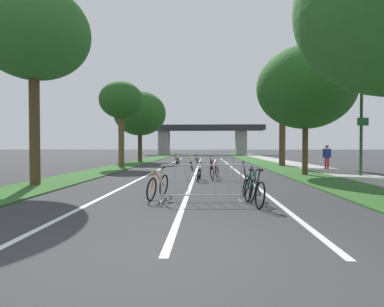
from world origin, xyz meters
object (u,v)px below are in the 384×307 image
at_px(tree_right_pine_far, 283,93).
at_px(crowd_barrier_fourth, 184,159).
at_px(bicycle_teal_2, 249,186).
at_px(crowd_barrier_third, 206,162).
at_px(bicycle_black_6, 254,191).
at_px(bicycle_orange_5, 158,186).
at_px(bicycle_white_7, 177,161).
at_px(bicycle_blue_1, 245,173).
at_px(bicycle_green_3, 211,165).
at_px(tree_left_oak_mid, 140,114).
at_px(bicycle_red_8, 214,171).
at_px(tree_left_maple_mid, 34,33).
at_px(crowd_barrier_nearest, 201,183).
at_px(bicycle_silver_9, 200,173).
at_px(bicycle_purple_4, 197,160).
at_px(crowd_barrier_second, 209,169).
at_px(pedestrian_waiting, 327,155).
at_px(bicycle_yellow_10, 191,165).
at_px(lamppost_with_sign, 361,114).
at_px(tree_right_oak_near, 306,88).
at_px(tree_left_cypress_far, 121,101).
at_px(bicycle_yellow_0, 178,160).

xyz_separation_m(tree_right_pine_far, crowd_barrier_fourth, (-7.86, 1.42, -5.19)).
bearing_deg(bicycle_teal_2, crowd_barrier_third, -86.39).
relative_size(crowd_barrier_third, bicycle_black_6, 1.34).
xyz_separation_m(bicycle_orange_5, bicycle_white_7, (-0.92, 16.45, -0.02)).
distance_m(bicycle_blue_1, bicycle_green_3, 5.88).
distance_m(tree_left_oak_mid, bicycle_red_8, 18.00).
bearing_deg(bicycle_orange_5, tree_left_maple_mid, -14.84).
height_order(tree_right_pine_far, crowd_barrier_nearest, tree_right_pine_far).
height_order(crowd_barrier_nearest, bicycle_silver_9, crowd_barrier_nearest).
bearing_deg(bicycle_white_7, bicycle_teal_2, -77.32).
height_order(tree_left_maple_mid, bicycle_red_8, tree_left_maple_mid).
relative_size(bicycle_purple_4, bicycle_white_7, 1.02).
height_order(crowd_barrier_second, bicycle_silver_9, crowd_barrier_second).
height_order(bicycle_red_8, pedestrian_waiting, pedestrian_waiting).
height_order(tree_left_oak_mid, tree_right_pine_far, tree_right_pine_far).
xyz_separation_m(bicycle_black_6, bicycle_yellow_10, (-2.22, 12.40, -0.04)).
xyz_separation_m(lamppost_with_sign, crowd_barrier_second, (-7.77, -1.70, -2.68)).
height_order(tree_left_oak_mid, tree_right_oak_near, tree_left_oak_mid).
bearing_deg(bicycle_teal_2, bicycle_yellow_10, -81.83).
xyz_separation_m(tree_left_cypress_far, tree_left_oak_mid, (-0.28, 7.94, -0.10)).
distance_m(crowd_barrier_second, crowd_barrier_third, 5.77).
bearing_deg(lamppost_with_sign, tree_right_pine_far, 102.85).
height_order(tree_left_oak_mid, bicycle_white_7, tree_left_oak_mid).
xyz_separation_m(tree_left_cypress_far, bicycle_teal_2, (7.59, -13.84, -4.58)).
relative_size(crowd_barrier_second, crowd_barrier_fourth, 1.00).
bearing_deg(bicycle_orange_5, bicycle_red_8, -94.76).
bearing_deg(bicycle_white_7, bicycle_blue_1, -70.08).
bearing_deg(bicycle_yellow_10, bicycle_black_6, -80.71).
height_order(bicycle_orange_5, bicycle_black_6, bicycle_black_6).
relative_size(tree_left_cypress_far, bicycle_yellow_0, 3.85).
height_order(bicycle_white_7, pedestrian_waiting, pedestrian_waiting).
relative_size(bicycle_blue_1, bicycle_silver_9, 0.94).
xyz_separation_m(tree_left_cypress_far, bicycle_red_8, (6.73, -8.02, -4.59)).
bearing_deg(bicycle_white_7, bicycle_yellow_0, 93.98).
distance_m(tree_right_oak_near, bicycle_purple_4, 12.21).
xyz_separation_m(bicycle_green_3, bicycle_white_7, (-2.71, 5.83, -0.01)).
bearing_deg(tree_left_cypress_far, bicycle_orange_5, -70.49).
bearing_deg(bicycle_black_6, bicycle_silver_9, 96.61).
relative_size(crowd_barrier_second, bicycle_red_8, 1.33).
relative_size(bicycle_yellow_0, bicycle_white_7, 1.06).
relative_size(tree_right_oak_near, bicycle_silver_9, 4.10).
height_order(tree_left_maple_mid, bicycle_blue_1, tree_left_maple_mid).
bearing_deg(crowd_barrier_second, bicycle_black_6, -79.90).
relative_size(crowd_barrier_nearest, pedestrian_waiting, 1.41).
bearing_deg(tree_left_oak_mid, tree_left_cypress_far, -88.01).
relative_size(bicycle_yellow_0, bicycle_red_8, 0.96).
distance_m(bicycle_teal_2, pedestrian_waiting, 13.59).
bearing_deg(crowd_barrier_second, crowd_barrier_fourth, 99.89).
relative_size(crowd_barrier_fourth, bicycle_red_8, 1.33).
bearing_deg(bicycle_orange_5, bicycle_silver_9, -90.19).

